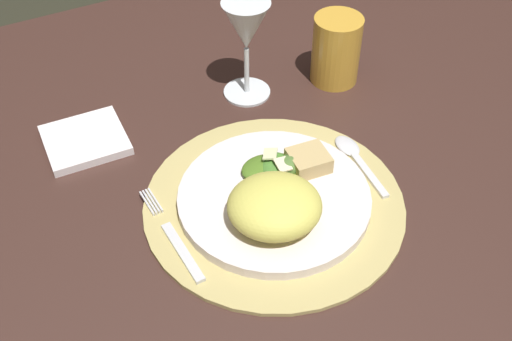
% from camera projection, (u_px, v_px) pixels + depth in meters
% --- Properties ---
extents(dining_table, '(1.40, 0.98, 0.72)m').
position_uv_depth(dining_table, '(257.00, 190.00, 0.98)').
color(dining_table, '#3B241E').
rests_on(dining_table, ground).
extents(placemat, '(0.34, 0.34, 0.01)m').
position_uv_depth(placemat, '(274.00, 204.00, 0.82)').
color(placemat, tan).
rests_on(placemat, dining_table).
extents(dinner_plate, '(0.25, 0.25, 0.01)m').
position_uv_depth(dinner_plate, '(274.00, 198.00, 0.82)').
color(dinner_plate, silver).
rests_on(dinner_plate, placemat).
extents(pasta_serving, '(0.15, 0.14, 0.05)m').
position_uv_depth(pasta_serving, '(275.00, 206.00, 0.76)').
color(pasta_serving, '#D7CE58').
rests_on(pasta_serving, dinner_plate).
extents(salad_greens, '(0.09, 0.09, 0.02)m').
position_uv_depth(salad_greens, '(277.00, 168.00, 0.83)').
color(salad_greens, '#4A7020').
rests_on(salad_greens, dinner_plate).
extents(bread_piece, '(0.05, 0.05, 0.02)m').
position_uv_depth(bread_piece, '(309.00, 161.00, 0.84)').
color(bread_piece, tan).
rests_on(bread_piece, dinner_plate).
extents(fork, '(0.02, 0.17, 0.00)m').
position_uv_depth(fork, '(174.00, 238.00, 0.77)').
color(fork, silver).
rests_on(fork, placemat).
extents(spoon, '(0.03, 0.13, 0.01)m').
position_uv_depth(spoon, '(354.00, 154.00, 0.88)').
color(spoon, silver).
rests_on(spoon, placemat).
extents(napkin, '(0.12, 0.11, 0.01)m').
position_uv_depth(napkin, '(85.00, 140.00, 0.91)').
color(napkin, white).
rests_on(napkin, dining_table).
extents(wine_glass, '(0.07, 0.07, 0.16)m').
position_uv_depth(wine_glass, '(246.00, 30.00, 0.92)').
color(wine_glass, silver).
rests_on(wine_glass, dining_table).
extents(amber_tumbler, '(0.08, 0.08, 0.11)m').
position_uv_depth(amber_tumbler, '(336.00, 50.00, 0.99)').
color(amber_tumbler, gold).
rests_on(amber_tumbler, dining_table).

